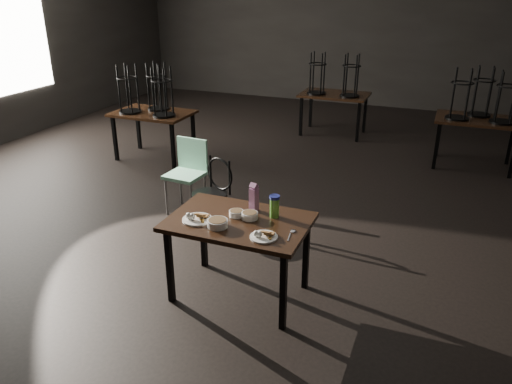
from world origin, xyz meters
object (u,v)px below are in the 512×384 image
at_px(bentwood_chair, 214,189).
at_px(school_chair, 188,169).
at_px(water_bottle, 274,206).
at_px(juice_carton, 254,198).
at_px(main_table, 239,228).

distance_m(bentwood_chair, school_chair, 0.65).
height_order(water_bottle, school_chair, water_bottle).
height_order(juice_carton, bentwood_chair, juice_carton).
relative_size(bentwood_chair, school_chair, 0.94).
xyz_separation_m(bentwood_chair, school_chair, (-0.53, 0.37, 0.04)).
relative_size(water_bottle, bentwood_chair, 0.24).
relative_size(main_table, water_bottle, 6.04).
xyz_separation_m(main_table, juice_carton, (0.05, 0.23, 0.20)).
height_order(bentwood_chair, school_chair, school_chair).
xyz_separation_m(juice_carton, school_chair, (-1.35, 1.22, -0.33)).
bearing_deg(water_bottle, juice_carton, 164.79).
xyz_separation_m(main_table, school_chair, (-1.30, 1.45, -0.13)).
distance_m(juice_carton, school_chair, 1.85).
height_order(main_table, school_chair, school_chair).
distance_m(main_table, school_chair, 1.95).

